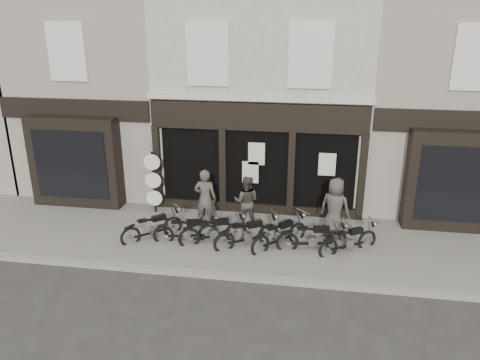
# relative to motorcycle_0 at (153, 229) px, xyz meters

# --- Properties ---
(ground_plane) EXTENTS (90.00, 90.00, 0.00)m
(ground_plane) POSITION_rel_motorcycle_0_xyz_m (2.88, -0.50, -0.38)
(ground_plane) COLOR #2D2B28
(ground_plane) RESTS_ON ground
(pavement) EXTENTS (30.00, 4.20, 0.12)m
(pavement) POSITION_rel_motorcycle_0_xyz_m (2.88, 0.40, -0.32)
(pavement) COLOR #68625C
(pavement) RESTS_ON ground_plane
(kerb) EXTENTS (30.00, 0.25, 0.13)m
(kerb) POSITION_rel_motorcycle_0_xyz_m (2.88, -1.75, -0.32)
(kerb) COLOR gray
(kerb) RESTS_ON ground_plane
(central_building) EXTENTS (7.30, 6.22, 8.34)m
(central_building) POSITION_rel_motorcycle_0_xyz_m (2.88, 5.45, 3.70)
(central_building) COLOR #BAB4A0
(central_building) RESTS_ON ground
(neighbour_left) EXTENTS (5.60, 6.73, 8.34)m
(neighbour_left) POSITION_rel_motorcycle_0_xyz_m (-3.47, 5.39, 3.66)
(neighbour_left) COLOR gray
(neighbour_left) RESTS_ON ground
(neighbour_right) EXTENTS (5.60, 6.73, 8.34)m
(neighbour_right) POSITION_rel_motorcycle_0_xyz_m (9.23, 5.39, 3.66)
(neighbour_right) COLOR gray
(neighbour_right) RESTS_ON ground
(motorcycle_0) EXTENTS (1.64, 1.53, 0.97)m
(motorcycle_0) POSITION_rel_motorcycle_0_xyz_m (0.00, 0.00, 0.00)
(motorcycle_0) COLOR black
(motorcycle_0) RESTS_ON ground
(motorcycle_1) EXTENTS (1.95, 0.74, 0.95)m
(motorcycle_1) POSITION_rel_motorcycle_0_xyz_m (1.08, -0.04, -0.01)
(motorcycle_1) COLOR black
(motorcycle_1) RESTS_ON ground
(motorcycle_2) EXTENTS (1.97, 1.12, 1.01)m
(motorcycle_2) POSITION_rel_motorcycle_0_xyz_m (1.90, 0.00, 0.02)
(motorcycle_2) COLOR black
(motorcycle_2) RESTS_ON ground
(motorcycle_3) EXTENTS (1.87, 1.36, 1.01)m
(motorcycle_3) POSITION_rel_motorcycle_0_xyz_m (2.93, -0.03, 0.02)
(motorcycle_3) COLOR black
(motorcycle_3) RESTS_ON ground
(motorcycle_4) EXTENTS (1.63, 1.67, 1.01)m
(motorcycle_4) POSITION_rel_motorcycle_0_xyz_m (3.88, 0.08, 0.02)
(motorcycle_4) COLOR black
(motorcycle_4) RESTS_ON ground
(motorcycle_5) EXTENTS (2.09, 0.70, 1.01)m
(motorcycle_5) POSITION_rel_motorcycle_0_xyz_m (4.84, 0.02, 0.02)
(motorcycle_5) COLOR black
(motorcycle_5) RESTS_ON ground
(motorcycle_6) EXTENTS (1.75, 1.30, 0.95)m
(motorcycle_6) POSITION_rel_motorcycle_0_xyz_m (5.87, 0.08, -0.01)
(motorcycle_6) COLOR black
(motorcycle_6) RESTS_ON ground
(man_left) EXTENTS (0.70, 0.46, 1.93)m
(man_left) POSITION_rel_motorcycle_0_xyz_m (1.42, 1.02, 0.70)
(man_left) COLOR #443E37
(man_left) RESTS_ON pavement
(man_centre) EXTENTS (0.81, 0.64, 1.67)m
(man_centre) POSITION_rel_motorcycle_0_xyz_m (2.69, 1.29, 0.57)
(man_centre) COLOR #3B372F
(man_centre) RESTS_ON pavement
(man_right) EXTENTS (1.08, 0.90, 1.89)m
(man_right) POSITION_rel_motorcycle_0_xyz_m (5.45, 0.96, 0.68)
(man_right) COLOR #433C37
(man_right) RESTS_ON pavement
(advert_sign_post) EXTENTS (0.56, 0.36, 2.28)m
(advert_sign_post) POSITION_rel_motorcycle_0_xyz_m (-0.57, 1.86, 0.73)
(advert_sign_post) COLOR black
(advert_sign_post) RESTS_ON ground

